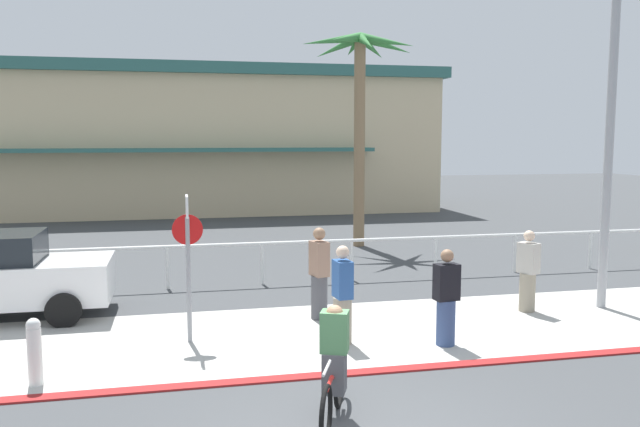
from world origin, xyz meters
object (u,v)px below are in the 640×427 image
object	(u,v)px
stop_sign_bike_lane	(188,247)
palm_tree_3	(359,82)
streetlight_curb	(619,100)
pedestrian_1	(342,299)
cyclist_red_0	(334,367)
pedestrian_3	(528,275)
pedestrian_2	(319,277)
bollard_1	(35,351)
pedestrian_0	(446,302)

from	to	relation	value
stop_sign_bike_lane	palm_tree_3	bearing A→B (deg)	58.55
streetlight_curb	pedestrian_1	distance (m)	6.89
streetlight_curb	cyclist_red_0	bearing A→B (deg)	-150.19
cyclist_red_0	pedestrian_3	size ratio (longest dim) A/B	1.02
stop_sign_bike_lane	pedestrian_1	size ratio (longest dim) A/B	1.49
streetlight_curb	pedestrian_2	distance (m)	6.88
pedestrian_2	bollard_1	bearing A→B (deg)	-151.91
streetlight_curb	stop_sign_bike_lane	bearing A→B (deg)	-178.05
palm_tree_3	pedestrian_2	bearing A→B (deg)	-110.70
palm_tree_3	pedestrian_1	distance (m)	11.24
palm_tree_3	pedestrian_0	xyz separation A→B (m)	(-1.36, -10.29, -4.51)
cyclist_red_0	pedestrian_2	bearing A→B (deg)	79.97
bollard_1	pedestrian_2	bearing A→B (deg)	28.09
pedestrian_0	pedestrian_1	bearing A→B (deg)	165.43
pedestrian_0	pedestrian_3	bearing A→B (deg)	34.05
pedestrian_0	pedestrian_2	distance (m)	2.70
palm_tree_3	pedestrian_0	bearing A→B (deg)	-97.52
pedestrian_1	pedestrian_0	bearing A→B (deg)	-14.57
pedestrian_3	palm_tree_3	bearing A→B (deg)	97.53
streetlight_curb	pedestrian_1	world-z (taller)	streetlight_curb
pedestrian_2	stop_sign_bike_lane	bearing A→B (deg)	-159.37
streetlight_curb	palm_tree_3	distance (m)	9.37
streetlight_curb	pedestrian_3	distance (m)	3.89
cyclist_red_0	bollard_1	bearing A→B (deg)	152.82
pedestrian_0	bollard_1	bearing A→B (deg)	-176.01
pedestrian_2	pedestrian_1	bearing A→B (deg)	-88.10
streetlight_curb	pedestrian_2	world-z (taller)	streetlight_curb
pedestrian_2	pedestrian_3	bearing A→B (deg)	-4.96
streetlight_curb	cyclist_red_0	distance (m)	8.53
bollard_1	pedestrian_1	size ratio (longest dim) A/B	0.58
palm_tree_3	pedestrian_3	world-z (taller)	palm_tree_3
bollard_1	pedestrian_1	world-z (taller)	pedestrian_1
stop_sign_bike_lane	pedestrian_2	distance (m)	2.80
palm_tree_3	pedestrian_1	world-z (taller)	palm_tree_3
cyclist_red_0	pedestrian_0	xyz separation A→B (m)	(2.55, 2.45, 0.08)
pedestrian_3	pedestrian_0	bearing A→B (deg)	-145.95
stop_sign_bike_lane	pedestrian_1	xyz separation A→B (m)	(2.55, -0.67, -0.88)
bollard_1	cyclist_red_0	size ratio (longest dim) A/B	0.59
pedestrian_0	pedestrian_3	xyz separation A→B (m)	(2.49, 1.69, 0.00)
cyclist_red_0	pedestrian_2	distance (m)	4.58
stop_sign_bike_lane	pedestrian_0	world-z (taller)	stop_sign_bike_lane
pedestrian_2	pedestrian_3	size ratio (longest dim) A/B	1.08
stop_sign_bike_lane	bollard_1	xyz separation A→B (m)	(-2.19, -1.56, -1.16)
pedestrian_2	pedestrian_3	xyz separation A→B (m)	(4.25, -0.37, -0.07)
palm_tree_3	pedestrian_3	distance (m)	9.78
cyclist_red_0	pedestrian_1	world-z (taller)	pedestrian_1
palm_tree_3	pedestrian_1	bearing A→B (deg)	-107.25
palm_tree_3	cyclist_red_0	distance (m)	14.09
pedestrian_0	pedestrian_3	size ratio (longest dim) A/B	1.00
palm_tree_3	pedestrian_3	xyz separation A→B (m)	(1.14, -8.60, -4.50)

